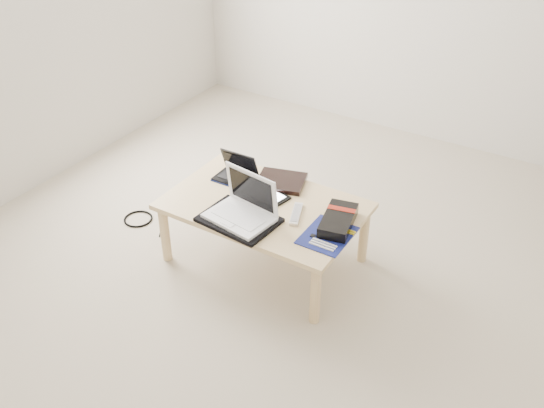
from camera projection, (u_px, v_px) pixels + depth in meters
The scene contains 13 objects.
ground at pixel (292, 265), 3.60m from camera, with size 4.00×4.00×0.00m, color beige.
coffee_table at pixel (264, 211), 3.45m from camera, with size 1.10×0.70×0.40m.
book at pixel (281, 181), 3.60m from camera, with size 0.33×0.30×0.03m.
netbook at pixel (236, 173), 3.63m from camera, with size 0.24×0.18×0.17m.
tablet at pixel (265, 196), 3.48m from camera, with size 0.28×0.23×0.01m.
remote at pixel (296, 214), 3.32m from camera, with size 0.12×0.21×0.02m.
neoprene_sleeve at pixel (239, 220), 3.28m from camera, with size 0.40×0.29×0.02m, color black.
white_laptop at pixel (243, 208), 3.26m from camera, with size 0.38×0.29×0.25m.
motherboard at pixel (328, 235), 3.17m from camera, with size 0.24×0.30×0.01m.
gpu_box at pixel (338, 221), 3.23m from camera, with size 0.21×0.33×0.07m.
cable_coil at pixel (252, 196), 3.48m from camera, with size 0.10×0.10×0.01m, color black.
floor_cable_coil at pixel (138, 219), 3.98m from camera, with size 0.19×0.19×0.01m, color black.
floor_cable_trail at pixel (164, 219), 3.98m from camera, with size 0.01×0.01×0.38m, color black.
Camera 1 is at (1.36, -2.44, 2.31)m, focal length 40.00 mm.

